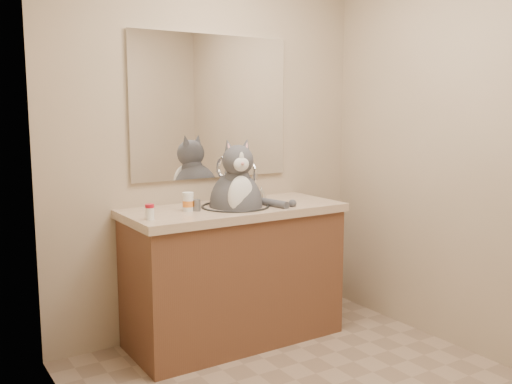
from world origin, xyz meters
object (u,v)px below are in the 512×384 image
Objects in this scene: cat at (237,200)px; grey_canister at (197,205)px; pill_bottle_orange at (188,202)px; pill_bottle_redcap at (150,212)px.

grey_canister is at bearing -165.38° from cat.
pill_bottle_orange reaches higher than grey_canister.
cat is 0.61m from pill_bottle_redcap.
cat is at bearing -4.90° from pill_bottle_orange.
pill_bottle_orange is (0.28, 0.12, 0.01)m from pill_bottle_redcap.
cat reaches higher than pill_bottle_redcap.
pill_bottle_redcap is at bearing -157.18° from pill_bottle_orange.
cat is at bearing 8.82° from pill_bottle_redcap.
pill_bottle_orange is at bearing -169.63° from cat.
pill_bottle_orange is 1.62× the size of grey_canister.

